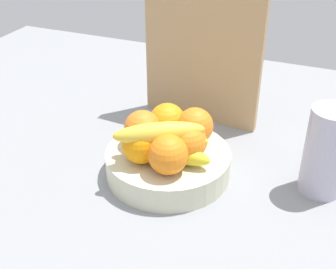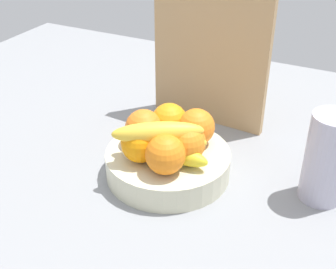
% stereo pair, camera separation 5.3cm
% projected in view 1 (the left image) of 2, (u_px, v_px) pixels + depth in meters
% --- Properties ---
extents(ground_plane, '(1.80, 1.40, 0.03)m').
position_uv_depth(ground_plane, '(180.00, 190.00, 0.88)').
color(ground_plane, gray).
extents(fruit_bowl, '(0.25, 0.25, 0.05)m').
position_uv_depth(fruit_bowl, '(168.00, 163.00, 0.89)').
color(fruit_bowl, beige).
rests_on(fruit_bowl, ground_plane).
extents(orange_front_left, '(0.07, 0.07, 0.07)m').
position_uv_depth(orange_front_left, '(167.00, 121.00, 0.91)').
color(orange_front_left, orange).
rests_on(orange_front_left, fruit_bowl).
extents(orange_front_right, '(0.07, 0.07, 0.07)m').
position_uv_depth(orange_front_right, '(143.00, 129.00, 0.88)').
color(orange_front_right, orange).
rests_on(orange_front_right, fruit_bowl).
extents(orange_center, '(0.07, 0.07, 0.07)m').
position_uv_depth(orange_center, '(141.00, 144.00, 0.83)').
color(orange_center, orange).
rests_on(orange_center, fruit_bowl).
extents(orange_back_left, '(0.07, 0.07, 0.07)m').
position_uv_depth(orange_back_left, '(168.00, 155.00, 0.80)').
color(orange_back_left, orange).
rests_on(orange_back_left, fruit_bowl).
extents(orange_back_right, '(0.07, 0.07, 0.07)m').
position_uv_depth(orange_back_right, '(187.00, 142.00, 0.84)').
color(orange_back_right, orange).
rests_on(orange_back_right, fruit_bowl).
extents(orange_top_stack, '(0.07, 0.07, 0.07)m').
position_uv_depth(orange_top_stack, '(197.00, 126.00, 0.89)').
color(orange_top_stack, orange).
rests_on(orange_top_stack, fruit_bowl).
extents(banana_bunch, '(0.19, 0.12, 0.08)m').
position_uv_depth(banana_bunch, '(163.00, 141.00, 0.83)').
color(banana_bunch, yellow).
rests_on(banana_bunch, fruit_bowl).
extents(cutting_board, '(0.28, 0.04, 0.36)m').
position_uv_depth(cutting_board, '(202.00, 48.00, 1.01)').
color(cutting_board, tan).
rests_on(cutting_board, ground_plane).
extents(thermos_tumbler, '(0.08, 0.08, 0.17)m').
position_uv_depth(thermos_tumbler, '(326.00, 152.00, 0.82)').
color(thermos_tumbler, '#B4B0C4').
rests_on(thermos_tumbler, ground_plane).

